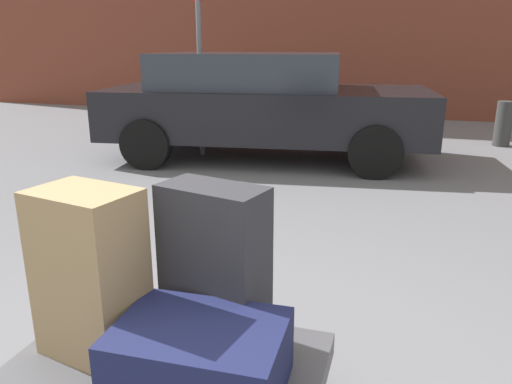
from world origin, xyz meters
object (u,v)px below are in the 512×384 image
(parked_car, at_px, (262,103))
(suitcase_tan_front_right, at_px, (90,274))
(no_parking_sign, at_px, (199,40))
(suitcase_charcoal_rear_left, at_px, (214,264))
(luggage_cart, at_px, (170,374))
(bollard_kerb_near, at_px, (503,124))
(suitcase_navy_center, at_px, (200,358))

(parked_car, bearing_deg, suitcase_tan_front_right, -81.57)
(parked_car, bearing_deg, no_parking_sign, -177.75)
(suitcase_charcoal_rear_left, bearing_deg, luggage_cart, -105.14)
(parked_car, height_order, no_parking_sign, no_parking_sign)
(suitcase_tan_front_right, distance_m, bollard_kerb_near, 7.41)
(suitcase_tan_front_right, bearing_deg, luggage_cart, 15.91)
(suitcase_charcoal_rear_left, xyz_separation_m, suitcase_navy_center, (0.07, -0.34, -0.21))
(suitcase_tan_front_right, distance_m, no_parking_sign, 5.34)
(suitcase_navy_center, xyz_separation_m, no_parking_sign, (-2.14, 5.11, 1.11))
(luggage_cart, distance_m, parked_car, 5.15)
(suitcase_charcoal_rear_left, distance_m, suitcase_navy_center, 0.41)
(suitcase_navy_center, height_order, no_parking_sign, no_parking_sign)
(bollard_kerb_near, bearing_deg, suitcase_tan_front_right, -110.57)
(suitcase_tan_front_right, relative_size, bollard_kerb_near, 0.99)
(luggage_cart, distance_m, suitcase_tan_front_right, 0.52)
(parked_car, bearing_deg, luggage_cart, -78.08)
(no_parking_sign, bearing_deg, suitcase_navy_center, -67.32)
(luggage_cart, relative_size, no_parking_sign, 0.47)
(suitcase_navy_center, bearing_deg, bollard_kerb_near, 71.53)
(suitcase_charcoal_rear_left, bearing_deg, parked_car, 117.85)
(suitcase_charcoal_rear_left, xyz_separation_m, suitcase_tan_front_right, (-0.43, -0.24, 0.01))
(suitcase_navy_center, height_order, parked_car, parked_car)
(suitcase_tan_front_right, distance_m, suitcase_navy_center, 0.56)
(luggage_cart, xyz_separation_m, suitcase_navy_center, (0.19, -0.13, 0.20))
(luggage_cart, height_order, suitcase_charcoal_rear_left, suitcase_charcoal_rear_left)
(parked_car, bearing_deg, suitcase_navy_center, -76.34)
(luggage_cart, distance_m, suitcase_charcoal_rear_left, 0.47)
(luggage_cart, bearing_deg, suitcase_tan_front_right, -175.59)
(suitcase_navy_center, bearing_deg, luggage_cart, 143.91)
(suitcase_charcoal_rear_left, bearing_deg, no_parking_sign, 127.46)
(luggage_cart, relative_size, suitcase_tan_front_right, 1.78)
(no_parking_sign, bearing_deg, suitcase_charcoal_rear_left, -66.61)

